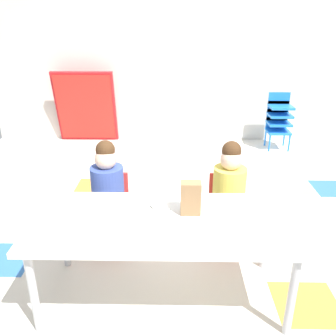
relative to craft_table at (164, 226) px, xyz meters
name	(u,v)px	position (x,y,z in m)	size (l,w,h in m)	color
ground_plane	(174,231)	(0.07, 0.83, -0.56)	(5.53, 5.44, 0.02)	silver
back_wall	(175,53)	(0.07, 3.55, 0.75)	(5.53, 0.10, 2.61)	beige
craft_table	(164,226)	(0.00, 0.00, 0.00)	(1.68, 0.76, 0.60)	white
seated_child_near_camera	(108,185)	(-0.46, 0.61, 0.00)	(0.32, 0.31, 0.92)	red
seated_child_middle_seat	(229,186)	(0.50, 0.61, 0.00)	(0.32, 0.32, 0.92)	red
kid_chair_blue_stack	(279,117)	(1.57, 3.12, -0.10)	(0.32, 0.30, 0.80)	blue
folded_activity_table	(86,107)	(-1.27, 3.35, -0.01)	(0.90, 0.29, 1.09)	red
paper_bag_brown	(191,198)	(0.17, 0.09, 0.16)	(0.13, 0.09, 0.22)	#9E754C
paper_plate_near_edge	(158,207)	(-0.04, 0.16, 0.06)	(0.18, 0.18, 0.01)	white
paper_plate_center_table	(95,221)	(-0.43, -0.03, 0.06)	(0.18, 0.18, 0.01)	white
donut_powdered_on_plate	(158,205)	(-0.04, 0.16, 0.07)	(0.10, 0.10, 0.03)	white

